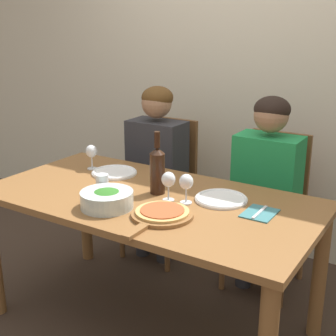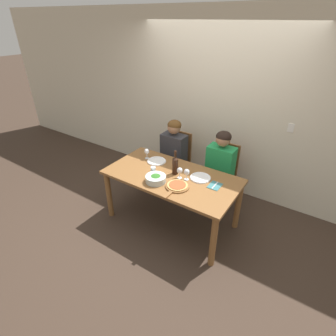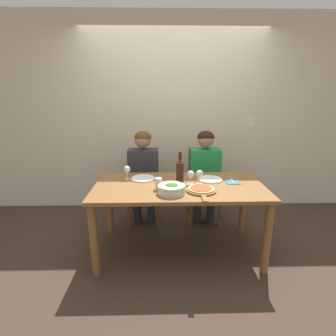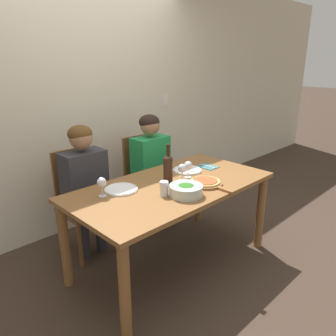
{
  "view_description": "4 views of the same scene",
  "coord_description": "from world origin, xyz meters",
  "px_view_note": "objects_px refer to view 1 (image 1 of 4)",
  "views": [
    {
      "loc": [
        1.28,
        -1.85,
        1.62
      ],
      "look_at": [
        0.11,
        0.01,
        0.93
      ],
      "focal_mm": 50.0,
      "sensor_mm": 36.0,
      "label": 1
    },
    {
      "loc": [
        1.55,
        -2.42,
        2.54
      ],
      "look_at": [
        -0.09,
        0.04,
        0.82
      ],
      "focal_mm": 28.0,
      "sensor_mm": 36.0,
      "label": 2
    },
    {
      "loc": [
        -0.17,
        -2.52,
        1.66
      ],
      "look_at": [
        -0.11,
        0.17,
        0.89
      ],
      "focal_mm": 28.0,
      "sensor_mm": 36.0,
      "label": 3
    },
    {
      "loc": [
        -1.79,
        -1.77,
        1.75
      ],
      "look_at": [
        0.01,
        0.06,
        0.88
      ],
      "focal_mm": 35.0,
      "sensor_mm": 36.0,
      "label": 4
    }
  ],
  "objects_px": {
    "chair_left": "(165,184)",
    "water_tumbler": "(102,185)",
    "pizza_on_board": "(161,214)",
    "wine_glass_right": "(186,183)",
    "person_woman": "(156,158)",
    "dinner_plate_right": "(221,199)",
    "chair_right": "(270,206)",
    "person_man": "(266,178)",
    "fork_on_napkin": "(260,213)",
    "broccoli_bowl": "(107,199)",
    "wine_glass_left": "(91,152)",
    "wine_glass_centre": "(168,181)",
    "dinner_plate_left": "(114,172)",
    "wine_bottle": "(157,169)"
  },
  "relations": [
    {
      "from": "water_tumbler",
      "to": "fork_on_napkin",
      "type": "relative_size",
      "value": 0.63
    },
    {
      "from": "dinner_plate_left",
      "to": "fork_on_napkin",
      "type": "bearing_deg",
      "value": -6.49
    },
    {
      "from": "chair_left",
      "to": "water_tumbler",
      "type": "height_order",
      "value": "chair_left"
    },
    {
      "from": "chair_left",
      "to": "wine_glass_left",
      "type": "xyz_separation_m",
      "value": [
        -0.14,
        -0.6,
        0.36
      ]
    },
    {
      "from": "chair_right",
      "to": "person_woman",
      "type": "distance_m",
      "value": 0.82
    },
    {
      "from": "wine_bottle",
      "to": "water_tumbler",
      "type": "relative_size",
      "value": 2.89
    },
    {
      "from": "wine_bottle",
      "to": "broccoli_bowl",
      "type": "height_order",
      "value": "wine_bottle"
    },
    {
      "from": "chair_left",
      "to": "person_man",
      "type": "xyz_separation_m",
      "value": [
        0.79,
        -0.12,
        0.22
      ]
    },
    {
      "from": "wine_bottle",
      "to": "wine_glass_left",
      "type": "height_order",
      "value": "wine_bottle"
    },
    {
      "from": "wine_glass_centre",
      "to": "fork_on_napkin",
      "type": "relative_size",
      "value": 0.84
    },
    {
      "from": "broccoli_bowl",
      "to": "wine_glass_centre",
      "type": "xyz_separation_m",
      "value": [
        0.2,
        0.23,
        0.06
      ]
    },
    {
      "from": "chair_left",
      "to": "person_woman",
      "type": "xyz_separation_m",
      "value": [
        0.0,
        -0.12,
        0.22
      ]
    },
    {
      "from": "broccoli_bowl",
      "to": "dinner_plate_right",
      "type": "distance_m",
      "value": 0.57
    },
    {
      "from": "dinner_plate_left",
      "to": "wine_glass_centre",
      "type": "relative_size",
      "value": 1.75
    },
    {
      "from": "chair_right",
      "to": "pizza_on_board",
      "type": "distance_m",
      "value": 1.04
    },
    {
      "from": "chair_right",
      "to": "person_woman",
      "type": "xyz_separation_m",
      "value": [
        -0.79,
        -0.12,
        0.22
      ]
    },
    {
      "from": "person_woman",
      "to": "dinner_plate_right",
      "type": "relative_size",
      "value": 4.58
    },
    {
      "from": "wine_glass_left",
      "to": "fork_on_napkin",
      "type": "bearing_deg",
      "value": -5.56
    },
    {
      "from": "chair_left",
      "to": "person_woman",
      "type": "height_order",
      "value": "person_woman"
    },
    {
      "from": "chair_right",
      "to": "dinner_plate_right",
      "type": "bearing_deg",
      "value": -93.04
    },
    {
      "from": "wine_glass_centre",
      "to": "water_tumbler",
      "type": "bearing_deg",
      "value": -160.14
    },
    {
      "from": "dinner_plate_left",
      "to": "pizza_on_board",
      "type": "distance_m",
      "value": 0.7
    },
    {
      "from": "broccoli_bowl",
      "to": "wine_glass_right",
      "type": "relative_size",
      "value": 1.7
    },
    {
      "from": "person_woman",
      "to": "dinner_plate_left",
      "type": "xyz_separation_m",
      "value": [
        0.03,
        -0.49,
        0.04
      ]
    },
    {
      "from": "broccoli_bowl",
      "to": "dinner_plate_left",
      "type": "height_order",
      "value": "broccoli_bowl"
    },
    {
      "from": "person_man",
      "to": "dinner_plate_right",
      "type": "relative_size",
      "value": 4.58
    },
    {
      "from": "chair_right",
      "to": "water_tumbler",
      "type": "distance_m",
      "value": 1.13
    },
    {
      "from": "pizza_on_board",
      "to": "broccoli_bowl",
      "type": "bearing_deg",
      "value": -172.18
    },
    {
      "from": "wine_glass_centre",
      "to": "water_tumbler",
      "type": "distance_m",
      "value": 0.35
    },
    {
      "from": "chair_right",
      "to": "wine_glass_right",
      "type": "distance_m",
      "value": 0.87
    },
    {
      "from": "person_woman",
      "to": "person_man",
      "type": "bearing_deg",
      "value": 0.0
    },
    {
      "from": "person_man",
      "to": "person_woman",
      "type": "bearing_deg",
      "value": 180.0
    },
    {
      "from": "wine_glass_centre",
      "to": "wine_glass_left",
      "type": "bearing_deg",
      "value": 163.64
    },
    {
      "from": "broccoli_bowl",
      "to": "pizza_on_board",
      "type": "bearing_deg",
      "value": 7.82
    },
    {
      "from": "fork_on_napkin",
      "to": "person_man",
      "type": "bearing_deg",
      "value": 107.95
    },
    {
      "from": "pizza_on_board",
      "to": "fork_on_napkin",
      "type": "bearing_deg",
      "value": 37.02
    },
    {
      "from": "person_man",
      "to": "water_tumbler",
      "type": "xyz_separation_m",
      "value": [
        -0.58,
        -0.8,
        0.09
      ]
    },
    {
      "from": "chair_left",
      "to": "person_man",
      "type": "relative_size",
      "value": 0.79
    },
    {
      "from": "wine_bottle",
      "to": "wine_glass_left",
      "type": "distance_m",
      "value": 0.58
    },
    {
      "from": "wine_glass_left",
      "to": "water_tumbler",
      "type": "xyz_separation_m",
      "value": [
        0.34,
        -0.31,
        -0.05
      ]
    },
    {
      "from": "wine_bottle",
      "to": "broccoli_bowl",
      "type": "distance_m",
      "value": 0.32
    },
    {
      "from": "dinner_plate_left",
      "to": "person_man",
      "type": "bearing_deg",
      "value": 32.79
    },
    {
      "from": "pizza_on_board",
      "to": "dinner_plate_right",
      "type": "bearing_deg",
      "value": 67.12
    },
    {
      "from": "wine_glass_right",
      "to": "fork_on_napkin",
      "type": "height_order",
      "value": "wine_glass_right"
    },
    {
      "from": "wine_glass_centre",
      "to": "person_man",
      "type": "bearing_deg",
      "value": 69.25
    },
    {
      "from": "chair_left",
      "to": "wine_glass_centre",
      "type": "xyz_separation_m",
      "value": [
        0.53,
        -0.8,
        0.36
      ]
    },
    {
      "from": "person_man",
      "to": "chair_left",
      "type": "bearing_deg",
      "value": 171.55
    },
    {
      "from": "pizza_on_board",
      "to": "wine_glass_right",
      "type": "relative_size",
      "value": 2.84
    },
    {
      "from": "chair_right",
      "to": "wine_glass_right",
      "type": "xyz_separation_m",
      "value": [
        -0.17,
        -0.78,
        0.36
      ]
    },
    {
      "from": "pizza_on_board",
      "to": "wine_glass_centre",
      "type": "distance_m",
      "value": 0.23
    }
  ]
}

